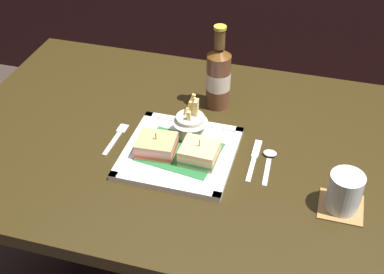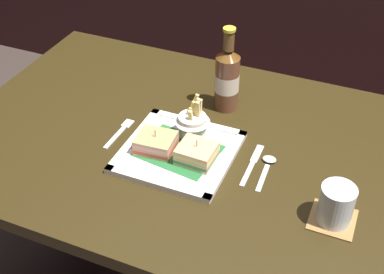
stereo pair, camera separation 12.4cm
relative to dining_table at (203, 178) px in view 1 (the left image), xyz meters
name	(u,v)px [view 1 (the left image)]	position (x,y,z in m)	size (l,w,h in m)	color
dining_table	(203,178)	(0.00, 0.00, 0.00)	(1.35, 0.84, 0.72)	#30250F
square_plate	(180,153)	(-0.05, -0.06, 0.13)	(0.28, 0.28, 0.02)	white
sandwich_half_left	(156,146)	(-0.10, -0.08, 0.16)	(0.10, 0.09, 0.06)	tan
sandwich_half_right	(199,153)	(0.01, -0.08, 0.16)	(0.09, 0.09, 0.07)	#DCB58A
fries_cup	(190,122)	(-0.04, 0.02, 0.18)	(0.09, 0.09, 0.11)	silver
beer_bottle	(218,76)	(-0.01, 0.18, 0.22)	(0.07, 0.07, 0.25)	brown
drink_coaster	(341,207)	(0.36, -0.14, 0.13)	(0.10, 0.10, 0.00)	#A0753F
water_glass	(344,194)	(0.36, -0.14, 0.17)	(0.08, 0.08, 0.09)	silver
fork	(116,137)	(-0.23, -0.04, 0.13)	(0.02, 0.14, 0.00)	silver
knife	(254,158)	(0.14, -0.03, 0.13)	(0.02, 0.17, 0.00)	silver
spoon	(269,158)	(0.18, -0.02, 0.13)	(0.04, 0.13, 0.01)	silver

